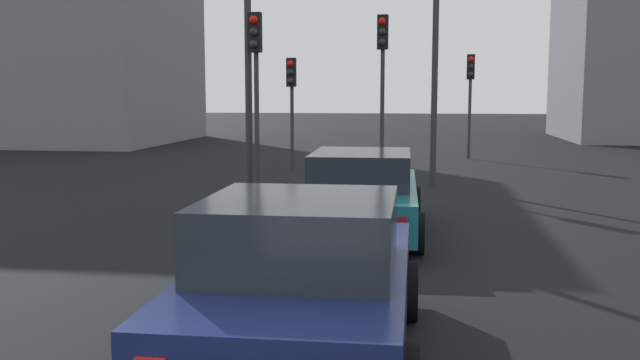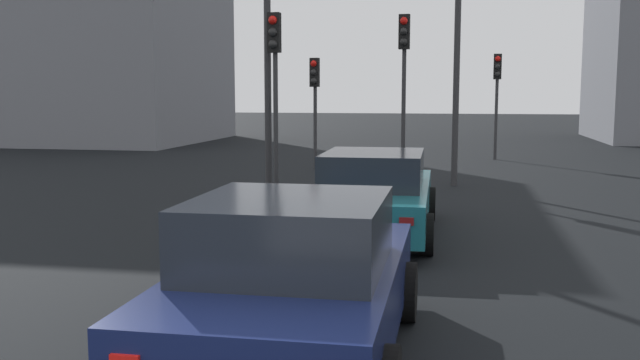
{
  "view_description": "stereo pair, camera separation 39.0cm",
  "coord_description": "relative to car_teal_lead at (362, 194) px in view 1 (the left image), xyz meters",
  "views": [
    {
      "loc": [
        -3.18,
        -1.16,
        2.42
      ],
      "look_at": [
        4.54,
        -0.05,
        1.46
      ],
      "focal_mm": 39.69,
      "sensor_mm": 36.0,
      "label": 1
    },
    {
      "loc": [
        -3.11,
        -1.54,
        2.42
      ],
      "look_at": [
        4.54,
        -0.05,
        1.46
      ],
      "focal_mm": 39.69,
      "sensor_mm": 36.0,
      "label": 2
    }
  ],
  "objects": [
    {
      "name": "traffic_light_near_left",
      "position": [
        10.1,
        3.09,
        1.83
      ],
      "size": [
        0.32,
        0.3,
        3.5
      ],
      "rotation": [
        0.0,
        0.0,
        3.04
      ],
      "color": "#2D2D30",
      "rests_on": "ground_plane"
    },
    {
      "name": "building_facade_center",
      "position": [
        21.01,
        16.17,
        5.9
      ],
      "size": [
        10.69,
        10.44,
        13.21
      ],
      "primitive_type": "cube",
      "color": "slate",
      "rests_on": "ground_plane"
    },
    {
      "name": "car_navy_second",
      "position": [
        -5.86,
        0.04,
        0.03
      ],
      "size": [
        4.11,
        2.1,
        1.52
      ],
      "rotation": [
        0.0,
        0.0,
        0.01
      ],
      "color": "#141E4C",
      "rests_on": "ground_plane"
    },
    {
      "name": "traffic_light_far_right",
      "position": [
        4.06,
        2.8,
        2.34
      ],
      "size": [
        0.32,
        0.29,
        4.24
      ],
      "rotation": [
        0.0,
        0.0,
        3.08
      ],
      "color": "#2D2D30",
      "rests_on": "ground_plane"
    },
    {
      "name": "traffic_light_near_right",
      "position": [
        7.07,
        0.07,
        2.49
      ],
      "size": [
        0.32,
        0.29,
        4.46
      ],
      "rotation": [
        0.0,
        0.0,
        3.08
      ],
      "color": "#2D2D30",
      "rests_on": "ground_plane"
    },
    {
      "name": "car_teal_lead",
      "position": [
        0.0,
        0.0,
        0.0
      ],
      "size": [
        4.86,
        2.14,
        1.44
      ],
      "rotation": [
        0.0,
        0.0,
        0.02
      ],
      "color": "#19606B",
      "rests_on": "ground_plane"
    },
    {
      "name": "street_lamp_kerbside",
      "position": [
        6.81,
        -1.31,
        3.23
      ],
      "size": [
        0.56,
        0.36,
        6.59
      ],
      "color": "#2D2D30",
      "rests_on": "ground_plane"
    },
    {
      "name": "traffic_light_far_left",
      "position": [
        14.4,
        -2.72,
        2.03
      ],
      "size": [
        0.32,
        0.29,
        3.79
      ],
      "rotation": [
        0.0,
        0.0,
        3.09
      ],
      "color": "#2D2D30",
      "rests_on": "ground_plane"
    }
  ]
}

